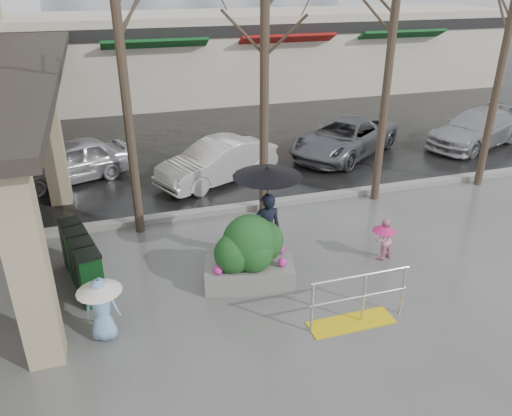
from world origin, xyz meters
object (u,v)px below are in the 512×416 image
handrail (356,305)px  tree_west (116,10)px  planter (250,252)px  car_b (217,162)px  child_blue (101,303)px  news_boxes (81,260)px  tree_midwest (265,0)px  car_c (344,138)px  car_d (476,129)px  car_a (69,161)px  tree_mideast (395,14)px  woman (267,203)px  child_pink (384,236)px

handrail → tree_west: (-3.36, 4.80, 4.71)m
planter → car_b: planter is taller
handrail → car_b: 7.43m
handrail → child_blue: bearing=167.7°
planter → news_boxes: planter is taller
tree_west → news_boxes: 5.13m
tree_midwest → planter: tree_midwest is taller
car_c → tree_west: bearing=-97.0°
tree_midwest → tree_west: bearing=-180.0°
car_b → car_d: size_ratio=0.88×
handrail → tree_west: 7.52m
tree_west → car_a: (-1.67, 3.94, -4.45)m
tree_midwest → tree_mideast: size_ratio=1.08×
tree_west → car_a: 6.18m
tree_west → car_c: bearing=26.3°
news_boxes → car_b: car_b is taller
child_blue → news_boxes: 1.90m
planter → woman: bearing=47.9°
child_blue → car_d: car_d is taller
tree_west → car_a: size_ratio=1.84×
woman → child_pink: size_ratio=2.39×
tree_mideast → child_blue: tree_mideast is taller
tree_midwest → woman: 4.53m
car_c → car_b: bearing=-111.0°
car_a → car_d: size_ratio=0.85×
woman → planter: (-0.57, -0.64, -0.72)m
car_b → handrail: bearing=-18.5°
tree_midwest → car_c: 7.16m
planter → car_a: (-3.58, 6.97, -0.11)m
child_pink → car_a: car_a is taller
child_blue → planter: bearing=-152.7°
car_c → tree_mideast: bearing=-46.1°
child_blue → tree_west: bearing=-92.8°
handrail → child_blue: size_ratio=1.60×
tree_west → child_pink: 7.36m
tree_midwest → child_pink: size_ratio=7.34×
tree_west → tree_mideast: (6.50, 0.00, -0.22)m
tree_midwest → car_c: bearing=41.3°
planter → car_b: (0.68, 5.62, -0.11)m
car_a → car_c: (8.99, -0.32, 0.00)m
child_blue → woman: bearing=-145.8°
tree_midwest → child_blue: 7.25m
car_d → child_pink: bearing=-71.0°
child_pink → planter: (-3.10, -0.09, 0.19)m
tree_mideast → car_d: tree_mideast is taller
handrail → planter: 2.32m
tree_mideast → car_d: 7.90m
child_pink → car_c: car_c is taller
planter → tree_west: bearing=122.1°
news_boxes → car_d: bearing=7.5°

